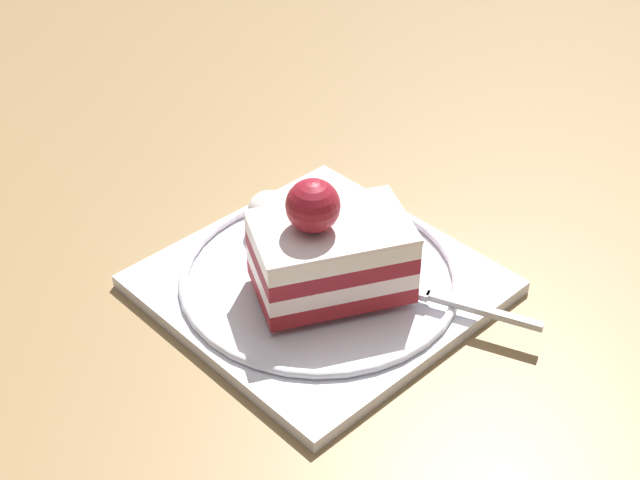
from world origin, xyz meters
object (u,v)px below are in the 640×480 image
at_px(dessert_plate, 320,281).
at_px(cake_slice, 329,251).
at_px(fork, 448,301).
at_px(whipped_cream_dollop, 270,209).

relative_size(dessert_plate, cake_slice, 2.19).
height_order(cake_slice, fork, cake_slice).
bearing_deg(dessert_plate, whipped_cream_dollop, 2.90).
height_order(dessert_plate, cake_slice, cake_slice).
bearing_deg(cake_slice, whipped_cream_dollop, 0.62).
xyz_separation_m(cake_slice, whipped_cream_dollop, (0.09, 0.00, -0.02)).
distance_m(cake_slice, fork, 0.09).
height_order(dessert_plate, whipped_cream_dollop, whipped_cream_dollop).
xyz_separation_m(dessert_plate, cake_slice, (-0.02, 0.00, 0.04)).
bearing_deg(fork, dessert_plate, 39.10).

